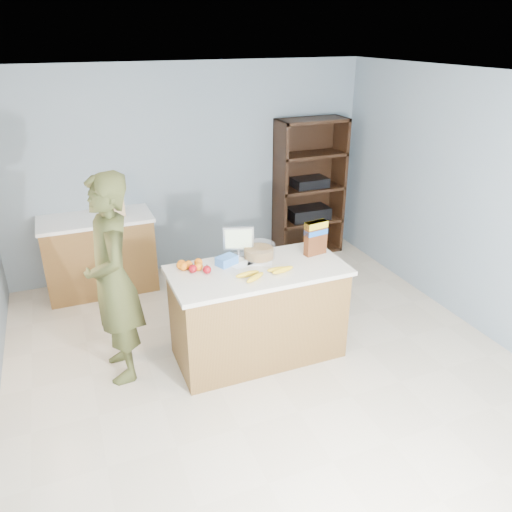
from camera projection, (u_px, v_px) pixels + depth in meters
name	position (u px, v px, depth m)	size (l,w,h in m)	color
floor	(271.00, 372.00, 4.50)	(4.50, 5.00, 0.02)	beige
walls	(273.00, 196.00, 3.81)	(4.52, 5.02, 2.51)	gray
counter_peninsula	(258.00, 316.00, 4.58)	(1.56, 0.76, 0.90)	brown
back_cabinet	(100.00, 254.00, 5.76)	(1.24, 0.62, 0.90)	brown
shelving_unit	(307.00, 190.00, 6.65)	(0.90, 0.40, 1.80)	black
person	(113.00, 280.00, 4.14)	(0.67, 0.44, 1.83)	#3A3E1D
knife_block	(119.00, 206.00, 5.57)	(0.12, 0.10, 0.31)	tan
envelopes	(252.00, 264.00, 4.46)	(0.39, 0.22, 0.00)	white
bananas	(266.00, 273.00, 4.25)	(0.54, 0.19, 0.05)	yellow
apples	(200.00, 269.00, 4.28)	(0.18, 0.14, 0.07)	maroon
oranges	(189.00, 265.00, 4.36)	(0.23, 0.18, 0.08)	orange
blue_carton	(227.00, 261.00, 4.43)	(0.18, 0.12, 0.08)	blue
salad_bowl	(259.00, 251.00, 4.57)	(0.30, 0.30, 0.13)	#267219
tv	(238.00, 240.00, 4.57)	(0.28, 0.12, 0.28)	silver
cereal_box	(316.00, 235.00, 4.58)	(0.22, 0.11, 0.32)	#592B14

